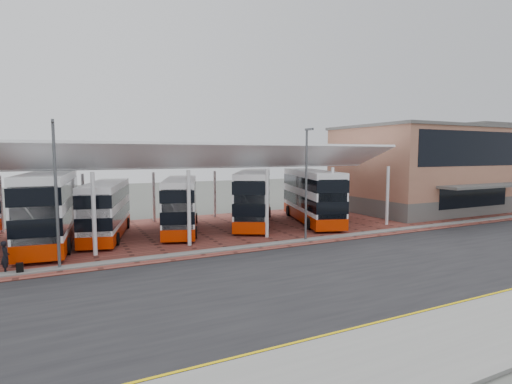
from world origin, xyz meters
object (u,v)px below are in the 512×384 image
bus_2 (106,210)px  pedestrian (5,257)px  bus_4 (254,198)px  bus_3 (181,205)px  bus_1 (50,209)px  terminal (426,168)px  bus_5 (312,196)px

bus_2 → pedestrian: bus_2 is taller
bus_4 → bus_3: bearing=-148.8°
bus_1 → bus_2: 3.83m
terminal → bus_5: bearing=-175.5°
bus_1 → pedestrian: bearing=-101.3°
terminal → bus_1: terminal is taller
terminal → bus_3: (-28.06, -0.07, -2.49)m
bus_4 → bus_5: size_ratio=0.96×
terminal → pedestrian: bearing=-169.6°
bus_5 → terminal: bearing=22.3°
bus_3 → bus_4: size_ratio=0.94×
terminal → pedestrian: (-39.53, -7.24, -3.75)m
bus_2 → bus_5: 17.64m
bus_1 → bus_3: bearing=10.0°
bus_1 → pedestrian: (-2.06, -6.55, -1.61)m
bus_1 → bus_4: bus_1 is taller
bus_5 → bus_2: bearing=-166.4°
bus_3 → pedestrian: bearing=-129.6°
bus_3 → bus_5: bus_5 is taller
bus_3 → bus_5: (11.92, -1.18, 0.24)m
bus_3 → pedestrian: size_ratio=6.20×
bus_1 → bus_5: (21.33, -0.57, -0.11)m
bus_3 → terminal: bearing=18.6°
terminal → bus_3: bearing=-179.9°
bus_5 → pedestrian: (-23.39, -5.98, -1.50)m
bus_2 → bus_4: 12.36m
bus_2 → pedestrian: bearing=-113.6°
bus_1 → bus_5: size_ratio=1.05×
terminal → bus_2: terminal is taller
terminal → pedestrian: terminal is taller
pedestrian → bus_1: bearing=-34.7°
terminal → bus_2: (-33.73, 0.05, -2.56)m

